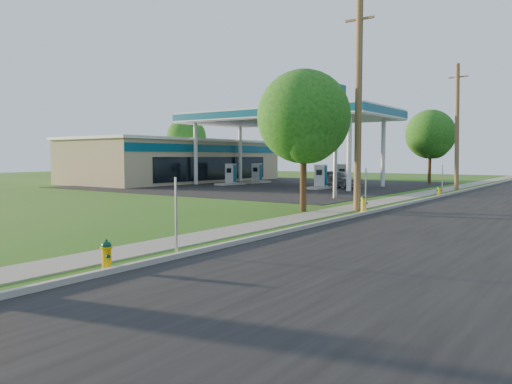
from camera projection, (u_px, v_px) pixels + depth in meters
ground_plane at (7, 291)px, 9.29m from camera, size 140.00×140.00×0.00m
road at (418, 241)px, 14.79m from camera, size 8.00×120.00×0.02m
curb at (302, 228)px, 17.11m from camera, size 0.15×120.00×0.15m
sidewalk at (260, 225)px, 18.13m from camera, size 1.50×120.00×0.03m
forecourt at (267, 185)px, 44.54m from camera, size 26.00×28.00×0.02m
utility_pole_mid at (358, 104)px, 23.08m from camera, size 1.40×0.32×9.80m
utility_pole_far at (457, 126)px, 37.69m from camera, size 1.40×0.32×9.50m
sign_post_near at (176, 217)px, 12.48m from camera, size 0.05×0.04×2.00m
sign_post_mid at (366, 191)px, 22.05m from camera, size 0.05×0.04×2.00m
sign_post_far at (442, 180)px, 31.95m from camera, size 0.05×0.04×2.00m
gas_canopy at (286, 117)px, 42.96m from camera, size 18.18×9.18×6.40m
fuel_pump_nw at (231, 177)px, 44.31m from camera, size 1.20×3.20×1.90m
fuel_pump_ne at (321, 180)px, 39.09m from camera, size 1.20×3.20×1.90m
fuel_pump_sw at (257, 176)px, 47.56m from camera, size 1.20×3.20×1.90m
fuel_pump_se at (343, 178)px, 42.33m from camera, size 1.20×3.20×1.90m
convenience_store at (178, 161)px, 50.76m from camera, size 10.40×22.40×4.25m
price_pylon at (336, 108)px, 29.77m from camera, size 0.34×2.04×6.85m
tree_verge at (305, 120)px, 22.52m from camera, size 4.26×4.26×6.46m
tree_lot at (431, 136)px, 45.83m from camera, size 4.52×4.52×6.85m
tree_back at (187, 139)px, 61.98m from camera, size 4.89×4.89×7.41m
hydrant_near at (106, 256)px, 10.88m from camera, size 0.36×0.33×0.71m
hydrant_mid at (364, 203)px, 22.75m from camera, size 0.41×0.37×0.80m
hydrant_far at (439, 191)px, 32.08m from camera, size 0.35×0.31×0.67m
car_silver at (339, 179)px, 40.73m from camera, size 4.62×3.30×1.46m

